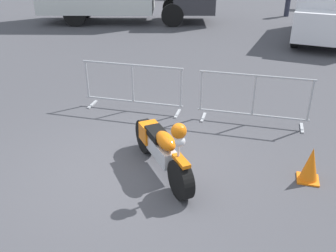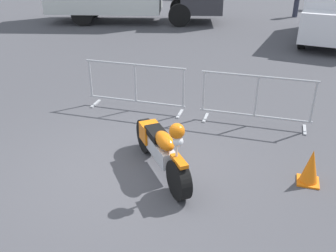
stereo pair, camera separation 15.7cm
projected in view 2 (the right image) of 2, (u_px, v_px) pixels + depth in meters
name	position (u px, v px, depth m)	size (l,w,h in m)	color
ground_plane	(128.00, 170.00, 6.27)	(120.00, 120.00, 0.00)	#424247
motorcycle	(161.00, 148.00, 6.05)	(1.45, 1.72, 1.18)	black
crowd_barrier_near	(136.00, 86.00, 8.24)	(2.27, 0.47, 1.07)	#9EA0A5
crowd_barrier_far	(256.00, 100.00, 7.56)	(2.27, 0.47, 1.07)	#9EA0A5
traffic_cone	(311.00, 167.00, 5.83)	(0.34, 0.34, 0.59)	orange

